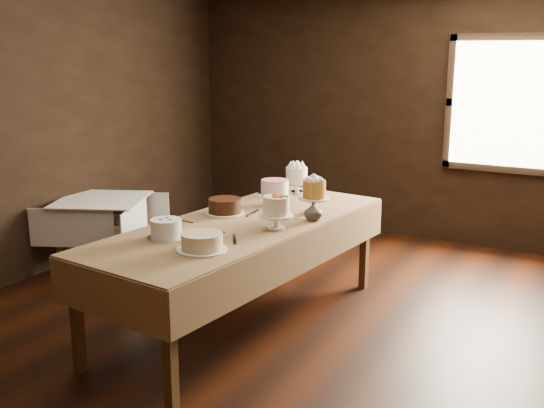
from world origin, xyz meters
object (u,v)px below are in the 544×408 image
Objects in this scene: cake_server_a at (217,231)px; cake_server_d at (299,218)px; side_table at (102,207)px; cake_swirl at (166,229)px; cake_server_c at (255,212)px; cake_chocolate at (225,206)px; cake_cream at (202,242)px; cake_lattice at (275,194)px; cake_server_e at (186,221)px; cake_flowers at (276,214)px; display_table at (242,230)px; cake_meringue at (297,181)px; cake_caramel at (314,198)px; cake_server_b at (235,242)px; flower_vase at (313,211)px.

cake_server_a and cake_server_d have the same top height.
cake_server_d is (2.32, -0.21, 0.23)m from side_table.
cake_swirl reaches higher than cake_server_c.
cake_chocolate is 0.26m from cake_server_c.
cake_cream is at bearing -30.75° from side_table.
cake_lattice is at bearing 109.97° from cake_server_d.
cake_server_a is at bearing -9.98° from cake_server_e.
cake_swirl is 0.46m from cake_server_e.
cake_flowers is at bearing 19.96° from cake_server_e.
cake_lattice is (-0.05, 0.63, 0.16)m from display_table.
cake_server_c is at bearing 146.49° from cake_server_d.
cake_server_c reaches higher than side_table.
cake_server_e is at bearing 134.57° from cake_cream.
cake_chocolate is 1.36× the size of cake_server_e.
display_table is at bearing 100.68° from cake_cream.
cake_cream is at bearing -79.32° from display_table.
cake_server_d is (0.39, -0.31, -0.10)m from cake_lattice.
cake_flowers is at bearing 46.30° from cake_swirl.
cake_caramel is at bearing -52.40° from cake_meringue.
cake_lattice is at bearing -84.77° from cake_meringue.
side_table is at bearing 168.14° from cake_chocolate.
cake_lattice is 1.37m from cake_cream.
display_table is at bearing -124.49° from cake_caramel.
cake_cream is at bearing -65.89° from cake_chocolate.
cake_caramel is 1.20× the size of cake_server_a.
cake_server_a and cake_server_e have the same top height.
cake_meringue reaches higher than cake_server_c.
cake_server_a is 0.30m from cake_server_b.
cake_meringue reaches higher than cake_server_e.
cake_caramel is (0.37, 0.54, 0.19)m from display_table.
display_table is 11.81× the size of cake_server_a.
cake_server_e is (-0.29, -1.34, -0.11)m from cake_meringue.
display_table is 0.76m from cake_cream.
cake_meringue is 1.25m from cake_flowers.
side_table is at bearing -179.73° from cake_caramel.
cake_meringue is at bearing 84.86° from cake_server_e.
cake_flowers reaches higher than cake_server_c.
cake_chocolate is 0.62m from cake_server_d.
cake_server_c is at bearing -93.92° from cake_lattice.
side_table is 2.48m from cake_cream.
cake_server_c is (0.17, 0.96, -0.06)m from cake_swirl.
side_table is at bearing 162.73° from cake_server_e.
cake_swirl reaches higher than cake_cream.
cake_server_c is at bearing 66.04° from cake_server_e.
cake_flowers is 1.13× the size of cake_server_c.
cake_server_a is (-0.16, 0.42, -0.05)m from cake_cream.
cake_server_a is at bearing -94.18° from display_table.
cake_lattice is 1.24× the size of cake_server_a.
cake_chocolate reaches higher than cake_server_d.
flower_vase reaches higher than side_table.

